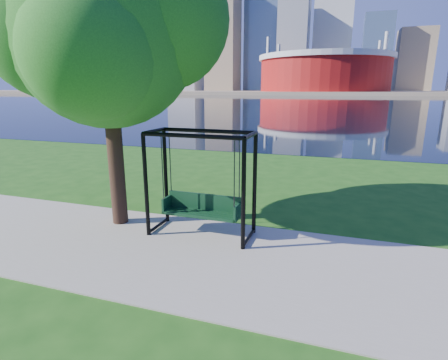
% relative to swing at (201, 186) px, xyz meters
% --- Properties ---
extents(ground, '(900.00, 900.00, 0.00)m').
position_rel_swing_xyz_m(ground, '(0.60, -0.63, -1.23)').
color(ground, '#1E5114').
rests_on(ground, ground).
extents(path, '(120.00, 4.00, 0.03)m').
position_rel_swing_xyz_m(path, '(0.60, -1.13, -1.22)').
color(path, '#9E937F').
rests_on(path, ground).
extents(river, '(900.00, 180.00, 0.02)m').
position_rel_swing_xyz_m(river, '(0.60, 101.37, -1.22)').
color(river, black).
rests_on(river, ground).
extents(far_bank, '(900.00, 228.00, 2.00)m').
position_rel_swing_xyz_m(far_bank, '(0.60, 305.37, -0.23)').
color(far_bank, '#937F60').
rests_on(far_bank, ground).
extents(stadium, '(83.00, 83.00, 32.00)m').
position_rel_swing_xyz_m(stadium, '(-9.40, 234.37, 12.99)').
color(stadium, maroon).
rests_on(stadium, far_bank).
extents(skyline, '(392.00, 66.00, 96.50)m').
position_rel_swing_xyz_m(skyline, '(-3.67, 318.76, 34.66)').
color(skyline, gray).
rests_on(skyline, far_bank).
extents(swing, '(2.51, 1.11, 2.55)m').
position_rel_swing_xyz_m(swing, '(0.00, 0.00, 0.00)').
color(swing, black).
rests_on(swing, ground).
extents(park_tree, '(5.61, 5.07, 6.97)m').
position_rel_swing_xyz_m(park_tree, '(-2.41, 0.07, 3.60)').
color(park_tree, black).
rests_on(park_tree, ground).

